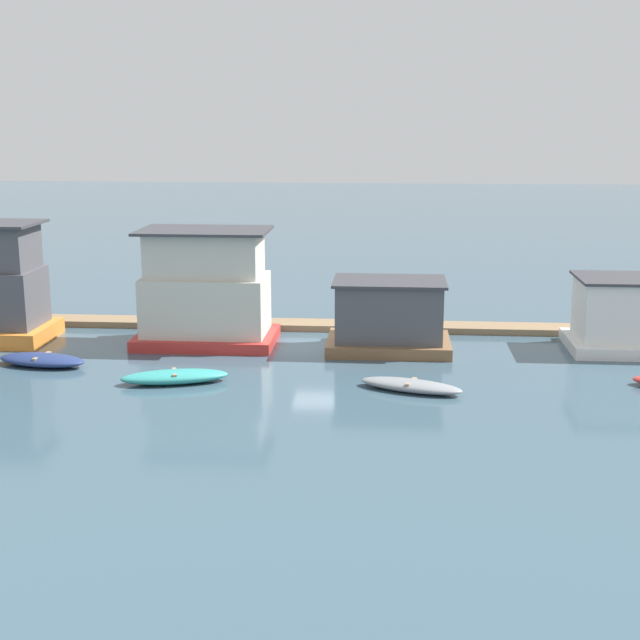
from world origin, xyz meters
TOP-DOWN VIEW (x-y plane):
  - ground_plane at (0.00, 0.00)m, footprint 200.00×200.00m
  - dock_walkway at (0.00, 3.34)m, footprint 42.40×1.57m
  - houseboat_red at (-5.10, 0.10)m, footprint 6.05×4.01m
  - houseboat_brown at (2.91, -0.37)m, footprint 5.25×3.67m
  - dinghy_navy at (-10.99, -4.05)m, footprint 3.89×2.05m
  - dinghy_teal at (-5.10, -5.99)m, footprint 4.20×2.24m
  - dinghy_grey at (3.77, -6.28)m, footprint 4.02×2.35m

SIDE VIEW (x-z plane):
  - ground_plane at x=0.00m, z-range 0.00..0.00m
  - dock_walkway at x=0.00m, z-range 0.00..0.30m
  - dinghy_grey at x=3.77m, z-range 0.00..0.42m
  - dinghy_navy at x=-10.99m, z-range 0.00..0.49m
  - dinghy_teal at x=-5.10m, z-range 0.00..0.50m
  - houseboat_brown at x=2.91m, z-range -0.08..2.97m
  - houseboat_red at x=-5.10m, z-range -0.20..4.87m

